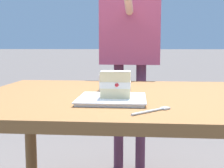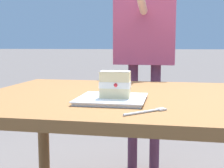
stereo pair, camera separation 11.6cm
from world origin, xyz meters
name	(u,v)px [view 2 (the right image)]	position (x,y,z in m)	size (l,w,h in m)	color
patio_table	(132,114)	(0.00, 0.00, 0.62)	(1.36, 1.01, 0.71)	brown
dessert_plate	(112,99)	(-0.06, -0.18, 0.72)	(0.26, 0.26, 0.02)	white
cake_slice	(115,84)	(-0.04, -0.19, 0.78)	(0.12, 0.07, 0.10)	beige
dessert_fork	(148,111)	(0.09, -0.35, 0.71)	(0.13, 0.13, 0.01)	silver
coffee_cup	(114,82)	(-0.10, 0.11, 0.75)	(0.09, 0.09, 0.08)	silver
diner_person	(145,29)	(-0.01, 0.86, 1.04)	(0.43, 0.56, 1.56)	#5D3049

